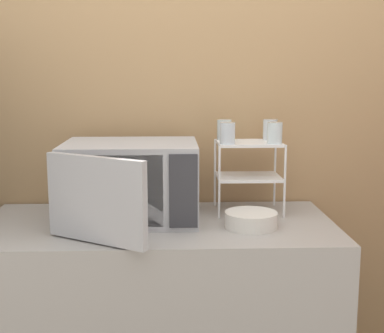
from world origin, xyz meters
TOP-DOWN VIEW (x-y plane):
  - wall_back at (0.00, 0.73)m, footprint 8.00×0.06m
  - counter at (0.00, 0.35)m, footprint 1.45×0.69m
  - microwave at (-0.12, 0.39)m, footprint 0.56×0.67m
  - dish_rack at (0.40, 0.51)m, footprint 0.29×0.23m
  - glass_front_left at (0.30, 0.45)m, footprint 0.06×0.06m
  - glass_back_right at (0.50, 0.58)m, footprint 0.06×0.06m
  - glass_front_right at (0.50, 0.45)m, footprint 0.06×0.06m
  - glass_back_left at (0.30, 0.58)m, footprint 0.06×0.06m
  - bowl at (0.37, 0.26)m, footprint 0.21×0.21m

SIDE VIEW (x-z plane):
  - counter at x=0.00m, z-range 0.00..0.91m
  - bowl at x=0.37m, z-range 0.91..0.98m
  - microwave at x=-0.12m, z-range 0.91..1.24m
  - dish_rack at x=0.40m, z-range 0.98..1.29m
  - glass_front_left at x=0.30m, z-range 1.23..1.32m
  - glass_back_right at x=0.50m, z-range 1.23..1.32m
  - glass_front_right at x=0.50m, z-range 1.23..1.32m
  - glass_back_left at x=0.30m, z-range 1.23..1.32m
  - wall_back at x=0.00m, z-range 0.00..2.60m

